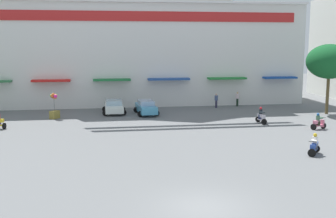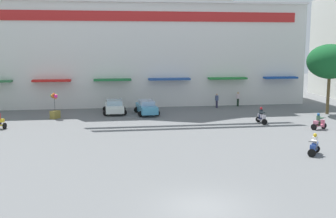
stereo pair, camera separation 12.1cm
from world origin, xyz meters
name	(u,v)px [view 1 (the left image)]	position (x,y,z in m)	size (l,w,h in m)	color
ground_plane	(164,141)	(0.00, 13.00, 0.00)	(128.00, 128.00, 0.00)	slate
colonial_building	(138,32)	(0.00, 35.51, 8.60)	(38.68, 15.26, 20.28)	silver
plaza_tree_1	(329,62)	(18.48, 22.69, 5.40)	(4.68, 4.54, 7.19)	brown
parked_car_0	(114,107)	(-3.34, 26.18, 0.73)	(2.45, 4.08, 1.43)	white
parked_car_1	(146,107)	(-0.08, 25.17, 0.74)	(2.44, 4.47, 1.46)	#4597BF
scooter_rider_0	(261,117)	(9.85, 18.77, 0.62)	(0.59, 1.50, 1.50)	black
scooter_rider_2	(314,146)	(9.31, 7.74, 0.58)	(1.30, 1.44, 1.43)	black
scooter_rider_4	(318,123)	(13.70, 15.44, 0.58)	(1.51, 1.05, 1.42)	black
pedestrian_0	(216,100)	(8.21, 28.35, 0.93)	(0.53, 0.53, 1.64)	#2C2940
pedestrian_1	(237,98)	(10.94, 29.16, 0.95)	(0.40, 0.40, 1.68)	black
balloon_vendor_cart	(54,107)	(-9.14, 24.17, 1.16)	(1.00, 1.08, 2.54)	olive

